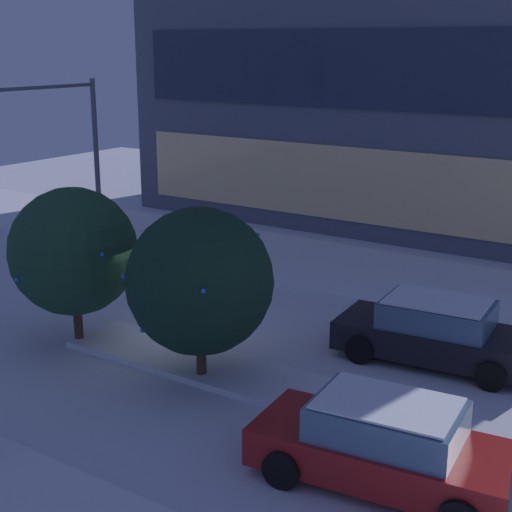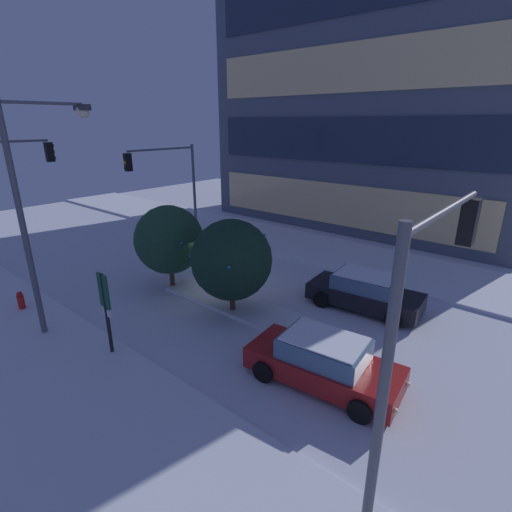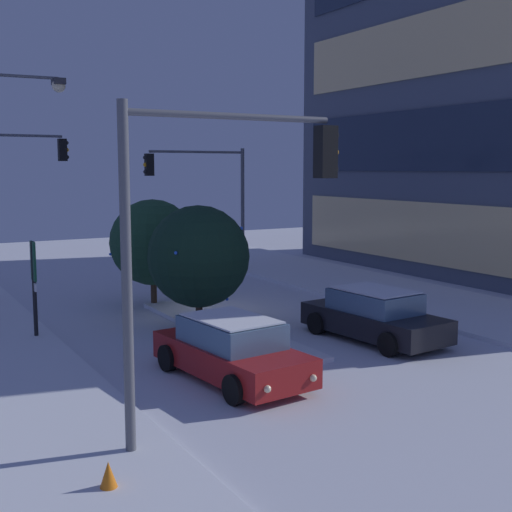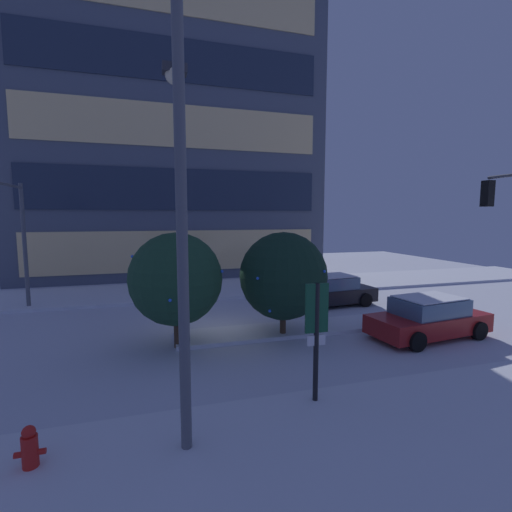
# 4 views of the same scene
# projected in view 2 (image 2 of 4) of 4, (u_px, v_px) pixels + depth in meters

# --- Properties ---
(ground) EXTENTS (52.00, 52.00, 0.00)m
(ground) POSITION_uv_depth(u_px,v_px,m) (214.00, 289.00, 17.59)
(ground) COLOR silver
(curb_strip_near) EXTENTS (52.00, 5.20, 0.14)m
(curb_strip_near) POSITION_uv_depth(u_px,v_px,m) (30.00, 369.00, 11.83)
(curb_strip_near) COLOR silver
(curb_strip_near) RESTS_ON ground
(curb_strip_far) EXTENTS (52.00, 5.20, 0.14)m
(curb_strip_far) POSITION_uv_depth(u_px,v_px,m) (308.00, 247.00, 23.30)
(curb_strip_far) COLOR silver
(curb_strip_far) RESTS_ON ground
(median_strip) EXTENTS (9.00, 1.80, 0.14)m
(median_strip) POSITION_uv_depth(u_px,v_px,m) (253.00, 311.00, 15.44)
(median_strip) COLOR silver
(median_strip) RESTS_ON ground
(office_tower_main) EXTENTS (21.56, 11.59, 28.93)m
(office_tower_main) POSITION_uv_depth(u_px,v_px,m) (389.00, 9.00, 25.79)
(office_tower_main) COLOR #4C5466
(office_tower_main) RESTS_ON ground
(car_near) EXTENTS (4.67, 2.39, 1.49)m
(car_near) POSITION_uv_depth(u_px,v_px,m) (323.00, 362.00, 11.09)
(car_near) COLOR maroon
(car_near) RESTS_ON ground
(car_far) EXTENTS (4.70, 2.38, 1.49)m
(car_far) POSITION_uv_depth(u_px,v_px,m) (365.00, 292.00, 15.65)
(car_far) COLOR black
(car_far) RESTS_ON ground
(traffic_light_corner_near_left) EXTENTS (0.32, 4.43, 6.57)m
(traffic_light_corner_near_left) POSITION_uv_depth(u_px,v_px,m) (4.00, 180.00, 18.91)
(traffic_light_corner_near_left) COLOR #565960
(traffic_light_corner_near_left) RESTS_ON ground
(traffic_light_corner_near_right) EXTENTS (0.32, 4.42, 6.07)m
(traffic_light_corner_near_right) POSITION_uv_depth(u_px,v_px,m) (427.00, 302.00, 6.84)
(traffic_light_corner_near_right) COLOR #565960
(traffic_light_corner_near_right) RESTS_ON ground
(traffic_light_corner_far_left) EXTENTS (0.32, 5.20, 5.91)m
(traffic_light_corner_far_left) POSITION_uv_depth(u_px,v_px,m) (168.00, 174.00, 24.00)
(traffic_light_corner_far_left) COLOR #565960
(traffic_light_corner_far_left) RESTS_ON ground
(street_lamp_arched) EXTENTS (0.56, 2.83, 8.00)m
(street_lamp_arched) POSITION_uv_depth(u_px,v_px,m) (41.00, 189.00, 12.65)
(street_lamp_arched) COLOR #565960
(street_lamp_arched) RESTS_ON ground
(fire_hydrant) EXTENTS (0.48, 0.26, 0.87)m
(fire_hydrant) POSITION_uv_depth(u_px,v_px,m) (21.00, 302.00, 15.44)
(fire_hydrant) COLOR red
(fire_hydrant) RESTS_ON ground
(parking_info_sign) EXTENTS (0.55, 0.12, 2.89)m
(parking_info_sign) POSITION_uv_depth(u_px,v_px,m) (106.00, 305.00, 12.05)
(parking_info_sign) COLOR black
(parking_info_sign) RESTS_ON ground
(decorated_tree_median) EXTENTS (3.16, 3.16, 3.84)m
(decorated_tree_median) POSITION_uv_depth(u_px,v_px,m) (232.00, 260.00, 14.75)
(decorated_tree_median) COLOR #473323
(decorated_tree_median) RESTS_ON ground
(decorated_tree_left_of_median) EXTENTS (3.07, 3.07, 3.87)m
(decorated_tree_left_of_median) POSITION_uv_depth(u_px,v_px,m) (169.00, 240.00, 17.00)
(decorated_tree_left_of_median) COLOR #473323
(decorated_tree_left_of_median) RESTS_ON ground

